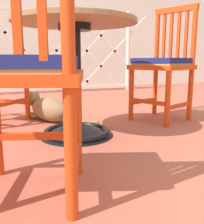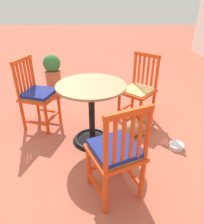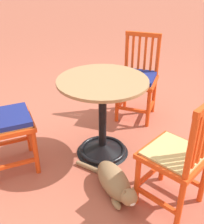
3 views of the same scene
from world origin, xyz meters
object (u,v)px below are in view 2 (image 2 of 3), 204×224
at_px(orange_chair_by_planter, 138,91).
at_px(pet_water_bowl, 176,146).
at_px(orange_chair_at_corner, 116,153).
at_px(orange_chair_tucked_in, 38,95).
at_px(terracotta_planter, 52,70).
at_px(tabby_cat, 134,129).
at_px(cafe_table, 92,120).

xyz_separation_m(orange_chair_by_planter, pet_water_bowl, (0.68, 0.36, -0.41)).
height_order(orange_chair_by_planter, pet_water_bowl, orange_chair_by_planter).
xyz_separation_m(orange_chair_at_corner, pet_water_bowl, (-0.63, 0.76, -0.42)).
distance_m(orange_chair_tucked_in, pet_water_bowl, 1.81).
bearing_deg(orange_chair_at_corner, orange_chair_by_planter, 163.19).
bearing_deg(terracotta_planter, pet_water_bowl, 42.47).
height_order(orange_chair_tucked_in, pet_water_bowl, orange_chair_tucked_in).
distance_m(orange_chair_by_planter, tabby_cat, 0.54).
bearing_deg(orange_chair_tucked_in, pet_water_bowl, 72.76).
bearing_deg(orange_chair_at_corner, cafe_table, -164.16).
xyz_separation_m(orange_chair_tucked_in, orange_chair_at_corner, (1.15, 0.92, 0.00)).
distance_m(tabby_cat, pet_water_bowl, 0.54).
bearing_deg(orange_chair_tucked_in, orange_chair_at_corner, 38.78).
bearing_deg(orange_chair_tucked_in, orange_chair_by_planter, 96.94).
xyz_separation_m(orange_chair_at_corner, terracotta_planter, (-2.56, -1.02, -0.12)).
bearing_deg(orange_chair_tucked_in, cafe_table, 62.54).
relative_size(tabby_cat, terracotta_planter, 0.98).
bearing_deg(orange_chair_at_corner, terracotta_planter, -158.35).
height_order(orange_chair_at_corner, tabby_cat, orange_chair_at_corner).
xyz_separation_m(orange_chair_at_corner, tabby_cat, (-0.89, 0.30, -0.35)).
relative_size(tabby_cat, pet_water_bowl, 3.58).
bearing_deg(tabby_cat, pet_water_bowl, 59.78).
distance_m(cafe_table, terracotta_planter, 1.95).
distance_m(orange_chair_by_planter, pet_water_bowl, 0.87).
xyz_separation_m(orange_chair_by_planter, terracotta_planter, (-1.26, -1.41, -0.11)).
bearing_deg(orange_chair_at_corner, pet_water_bowl, 129.56).
distance_m(cafe_table, orange_chair_by_planter, 0.82).
bearing_deg(pet_water_bowl, cafe_table, -99.14).
height_order(tabby_cat, terracotta_planter, terracotta_planter).
relative_size(orange_chair_tucked_in, pet_water_bowl, 5.36).
relative_size(cafe_table, orange_chair_by_planter, 0.83).
distance_m(cafe_table, orange_chair_at_corner, 0.83).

